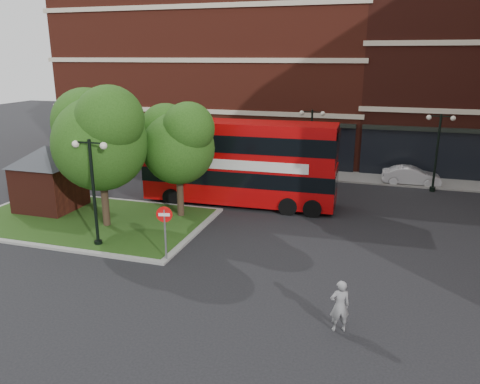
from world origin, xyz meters
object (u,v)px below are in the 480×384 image
(car_white, at_px, (411,176))
(bus, at_px, (239,157))
(woman, at_px, (340,306))
(car_silver, at_px, (191,164))

(car_white, bearing_deg, bus, 124.61)
(bus, bearing_deg, car_white, 35.29)
(woman, xyz_separation_m, car_white, (2.94, 19.30, -0.25))
(bus, height_order, car_white, bus)
(bus, distance_m, car_white, 12.60)
(woman, relative_size, car_white, 0.46)
(woman, bearing_deg, car_silver, -75.00)
(woman, xyz_separation_m, car_silver, (-12.64, 18.00, -0.22))
(woman, distance_m, car_silver, 22.00)
(woman, bearing_deg, bus, -79.56)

